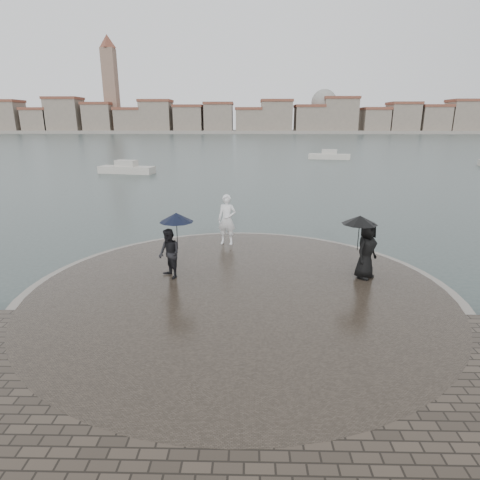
{
  "coord_description": "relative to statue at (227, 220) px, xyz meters",
  "views": [
    {
      "loc": [
        0.27,
        -7.25,
        5.05
      ],
      "look_at": [
        0.0,
        4.8,
        1.45
      ],
      "focal_mm": 30.0,
      "sensor_mm": 36.0,
      "label": 1
    }
  ],
  "objects": [
    {
      "name": "kerb_ring",
      "position": [
        0.58,
        -4.42,
        -1.18
      ],
      "size": [
        12.5,
        12.5,
        0.32
      ],
      "primitive_type": "cylinder",
      "color": "gray",
      "rests_on": "ground"
    },
    {
      "name": "visitor_right",
      "position": [
        4.39,
        -3.43,
        0.15
      ],
      "size": [
        1.3,
        1.15,
        1.95
      ],
      "color": "black",
      "rests_on": "quay_tip"
    },
    {
      "name": "visitor_left",
      "position": [
        -1.5,
        -3.57,
        0.14
      ],
      "size": [
        1.23,
        1.1,
        2.04
      ],
      "color": "black",
      "rests_on": "quay_tip"
    },
    {
      "name": "ground",
      "position": [
        0.58,
        -7.92,
        -1.34
      ],
      "size": [
        400.0,
        400.0,
        0.0
      ],
      "primitive_type": "plane",
      "color": "#2B3835",
      "rests_on": "ground"
    },
    {
      "name": "quay_tip",
      "position": [
        0.58,
        -4.42,
        -1.16
      ],
      "size": [
        11.9,
        11.9,
        0.36
      ],
      "primitive_type": "cylinder",
      "color": "#2D261E",
      "rests_on": "ground"
    },
    {
      "name": "far_skyline",
      "position": [
        -5.71,
        152.79,
        4.27
      ],
      "size": [
        260.0,
        20.0,
        37.0
      ],
      "color": "gray",
      "rests_on": "ground"
    },
    {
      "name": "statue",
      "position": [
        0.0,
        0.0,
        0.0
      ],
      "size": [
        0.8,
        0.61,
        1.97
      ],
      "primitive_type": "imported",
      "rotation": [
        0.0,
        0.0,
        -0.21
      ],
      "color": "white",
      "rests_on": "quay_tip"
    },
    {
      "name": "boats",
      "position": [
        9.66,
        31.75,
        -0.97
      ],
      "size": [
        43.62,
        18.47,
        1.5
      ],
      "color": "#BBB5A9",
      "rests_on": "ground"
    }
  ]
}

